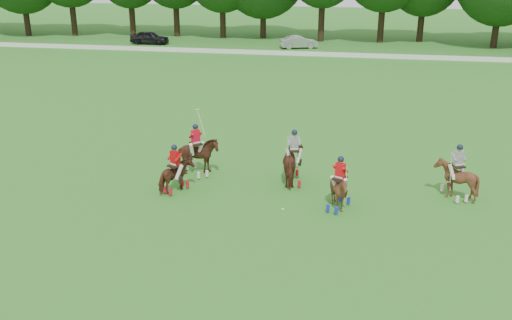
% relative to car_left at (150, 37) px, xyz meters
% --- Properties ---
extents(ground, '(180.00, 180.00, 0.00)m').
position_rel_car_left_xyz_m(ground, '(18.57, -42.50, -0.72)').
color(ground, '#2C7120').
rests_on(ground, ground).
extents(boundary_rail, '(120.00, 0.10, 0.44)m').
position_rel_car_left_xyz_m(boundary_rail, '(18.57, -4.50, -0.50)').
color(boundary_rail, white).
rests_on(boundary_rail, ground).
extents(car_left, '(4.27, 1.75, 1.45)m').
position_rel_car_left_xyz_m(car_left, '(0.00, 0.00, 0.00)').
color(car_left, black).
rests_on(car_left, ground).
extents(car_mid, '(4.19, 2.61, 1.30)m').
position_rel_car_left_xyz_m(car_mid, '(16.61, 0.00, -0.07)').
color(car_mid, '#A8A7AD').
rests_on(car_mid, ground).
extents(polo_red_a, '(1.46, 1.84, 2.14)m').
position_rel_car_left_xyz_m(polo_red_a, '(15.56, -39.08, 0.04)').
color(polo_red_a, '#442212').
rests_on(polo_red_a, ground).
extents(polo_red_b, '(2.29, 2.26, 2.99)m').
position_rel_car_left_xyz_m(polo_red_b, '(15.89, -36.97, 0.17)').
color(polo_red_b, '#442212').
rests_on(polo_red_b, ground).
extents(polo_red_c, '(1.71, 1.79, 2.27)m').
position_rel_car_left_xyz_m(polo_red_c, '(22.54, -39.61, 0.09)').
color(polo_red_c, '#442212').
rests_on(polo_red_c, ground).
extents(polo_stripe_a, '(1.38, 2.28, 2.49)m').
position_rel_car_left_xyz_m(polo_stripe_a, '(20.42, -37.16, 0.20)').
color(polo_stripe_a, '#442212').
rests_on(polo_stripe_a, ground).
extents(polo_stripe_b, '(1.84, 1.93, 2.38)m').
position_rel_car_left_xyz_m(polo_stripe_b, '(27.29, -37.62, 0.14)').
color(polo_stripe_b, '#442212').
rests_on(polo_stripe_b, ground).
extents(polo_ball, '(0.09, 0.09, 0.09)m').
position_rel_car_left_xyz_m(polo_ball, '(20.35, -40.13, -0.68)').
color(polo_ball, white).
rests_on(polo_ball, ground).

